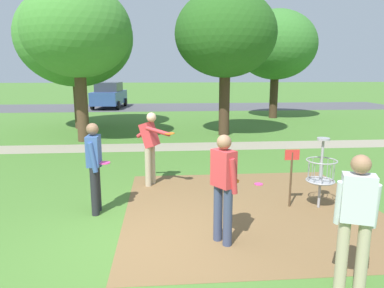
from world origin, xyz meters
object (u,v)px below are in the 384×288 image
(player_waiting_right, at_px, (223,183))
(tree_near_right, at_px, (276,45))
(tree_mid_center, at_px, (226,34))
(disc_golf_basket, at_px, (318,170))
(parked_car_leftmost, at_px, (109,95))
(player_throwing, at_px, (94,163))
(tree_mid_left, at_px, (77,32))
(player_foreground_watching, at_px, (150,144))
(tree_near_left, at_px, (75,38))
(frisbee_mid_grass, at_px, (259,184))
(player_waiting_left, at_px, (356,217))

(player_waiting_right, xyz_separation_m, tree_near_right, (5.39, 14.74, 3.05))
(player_waiting_right, bearing_deg, tree_mid_center, 80.15)
(disc_golf_basket, height_order, parked_car_leftmost, parked_car_leftmost)
(disc_golf_basket, relative_size, tree_near_right, 0.23)
(parked_car_leftmost, bearing_deg, tree_near_right, -32.68)
(disc_golf_basket, bearing_deg, player_throwing, 178.85)
(tree_mid_center, height_order, parked_car_leftmost, tree_mid_center)
(disc_golf_basket, relative_size, tree_mid_center, 0.24)
(tree_mid_left, bearing_deg, player_waiting_right, -65.48)
(player_foreground_watching, distance_m, player_throwing, 1.88)
(player_foreground_watching, height_order, tree_near_left, tree_near_left)
(player_throwing, height_order, tree_near_left, tree_near_left)
(tree_mid_left, bearing_deg, parked_car_leftmost, 93.70)
(frisbee_mid_grass, bearing_deg, player_waiting_left, -90.25)
(player_waiting_left, xyz_separation_m, tree_mid_left, (-5.23, 9.96, 3.05))
(player_foreground_watching, relative_size, tree_near_right, 0.29)
(player_waiting_right, height_order, frisbee_mid_grass, player_waiting_right)
(player_throwing, relative_size, tree_near_left, 0.27)
(player_throwing, xyz_separation_m, tree_near_left, (-2.57, 10.40, 3.12))
(player_waiting_right, xyz_separation_m, parked_car_leftmost, (-4.73, 21.23, -0.05))
(player_throwing, height_order, frisbee_mid_grass, player_throwing)
(tree_near_right, relative_size, tree_mid_center, 1.02)
(frisbee_mid_grass, bearing_deg, disc_golf_basket, -64.13)
(player_waiting_right, bearing_deg, tree_near_left, 111.89)
(player_throwing, bearing_deg, disc_golf_basket, -1.15)
(tree_near_left, distance_m, parked_car_leftmost, 9.97)
(tree_near_left, distance_m, tree_near_right, 10.55)
(tree_near_left, bearing_deg, tree_mid_left, -75.63)
(disc_golf_basket, relative_size, player_waiting_left, 0.81)
(disc_golf_basket, relative_size, tree_near_left, 0.22)
(disc_golf_basket, distance_m, tree_mid_center, 8.83)
(disc_golf_basket, height_order, frisbee_mid_grass, disc_golf_basket)
(tree_near_left, relative_size, tree_near_right, 1.06)
(player_foreground_watching, bearing_deg, tree_near_right, 60.74)
(frisbee_mid_grass, height_order, tree_mid_left, tree_mid_left)
(player_waiting_left, height_order, frisbee_mid_grass, player_waiting_left)
(disc_golf_basket, height_order, tree_near_right, tree_near_right)
(frisbee_mid_grass, relative_size, tree_mid_center, 0.03)
(disc_golf_basket, height_order, tree_near_left, tree_near_left)
(tree_near_left, height_order, tree_near_right, tree_near_left)
(disc_golf_basket, xyz_separation_m, frisbee_mid_grass, (-0.73, 1.50, -0.74))
(tree_mid_center, bearing_deg, player_throwing, -115.19)
(parked_car_leftmost, bearing_deg, tree_near_left, -90.00)
(player_waiting_right, xyz_separation_m, tree_mid_left, (-3.91, 8.58, 3.05))
(player_waiting_left, height_order, tree_mid_left, tree_mid_left)
(player_foreground_watching, distance_m, frisbee_mid_grass, 2.71)
(disc_golf_basket, relative_size, frisbee_mid_grass, 6.86)
(tree_near_left, bearing_deg, parked_car_leftmost, 90.00)
(player_throwing, bearing_deg, player_waiting_left, -38.45)
(player_throwing, height_order, tree_mid_center, tree_mid_center)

